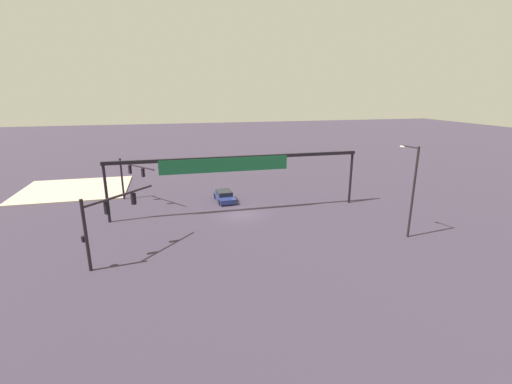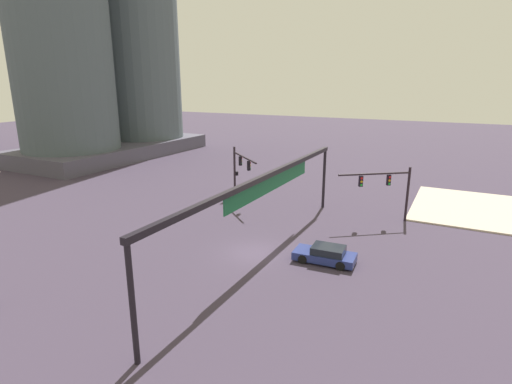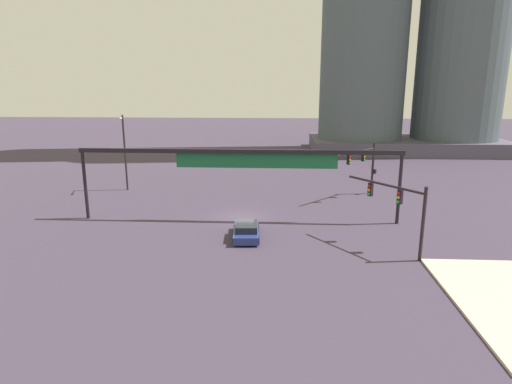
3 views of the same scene
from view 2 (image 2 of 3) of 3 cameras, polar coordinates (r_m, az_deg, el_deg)
The scene contains 6 objects.
ground_plane at distance 30.35m, azimuth -0.37°, elevation -8.57°, with size 231.59×231.59×0.00m, color #3D3245.
sidewalk_corner at distance 45.73m, azimuth 28.84°, elevation -2.12°, with size 13.46×11.90×0.15m, color beige.
traffic_signal_near_corner at distance 42.91m, azimuth -2.33°, elevation 3.75°, with size 4.89×5.15×5.45m.
traffic_signal_opposite_side at distance 37.52m, azimuth 18.24°, elevation 1.03°, with size 4.16×5.48×5.01m.
overhead_sign_gantry at distance 28.53m, azimuth 1.67°, elevation 1.12°, with size 26.83×0.43×6.14m.
sedan_car_approaching at distance 29.05m, azimuth 9.81°, elevation -8.71°, with size 2.17×4.40×1.21m.
Camera 2 is at (-24.55, -12.92, 12.32)m, focal length 28.26 mm.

